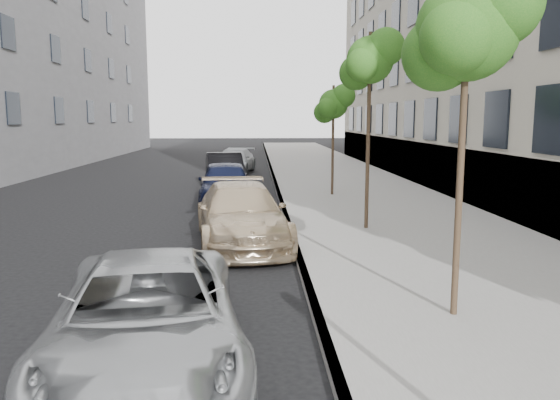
{
  "coord_description": "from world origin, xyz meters",
  "views": [
    {
      "loc": [
        0.26,
        -6.18,
        3.03
      ],
      "look_at": [
        0.72,
        4.01,
        1.5
      ],
      "focal_mm": 35.0,
      "sensor_mm": 36.0,
      "label": 1
    }
  ],
  "objects": [
    {
      "name": "sedan_blue",
      "position": [
        -0.79,
        12.81,
        0.78
      ],
      "size": [
        2.15,
        4.7,
        1.56
      ],
      "primitive_type": "imported",
      "rotation": [
        0.0,
        0.0,
        0.07
      ],
      "color": "black",
      "rests_on": "ground"
    },
    {
      "name": "curb",
      "position": [
        1.18,
        24.0,
        0.07
      ],
      "size": [
        0.15,
        72.0,
        0.14
      ],
      "primitive_type": "cube",
      "color": "#9E9B93",
      "rests_on": "ground"
    },
    {
      "name": "tree_near",
      "position": [
        3.23,
        1.5,
        4.24
      ],
      "size": [
        1.75,
        1.55,
        4.97
      ],
      "color": "#38281C",
      "rests_on": "sidewalk"
    },
    {
      "name": "tree_far",
      "position": [
        3.23,
        14.5,
        3.56
      ],
      "size": [
        1.51,
        1.31,
        4.17
      ],
      "color": "#38281C",
      "rests_on": "sidewalk"
    },
    {
      "name": "suv",
      "position": [
        -0.1,
        6.86,
        0.73
      ],
      "size": [
        2.66,
        5.23,
        1.45
      ],
      "primitive_type": "imported",
      "rotation": [
        0.0,
        0.0,
        0.13
      ],
      "color": "#CEB693",
      "rests_on": "ground"
    },
    {
      "name": "sedan_black",
      "position": [
        -1.15,
        18.6,
        0.74
      ],
      "size": [
        2.14,
        4.67,
        1.48
      ],
      "primitive_type": "imported",
      "rotation": [
        0.0,
        0.0,
        0.13
      ],
      "color": "black",
      "rests_on": "ground"
    },
    {
      "name": "tree_mid",
      "position": [
        3.23,
        8.0,
        4.49
      ],
      "size": [
        1.59,
        1.39,
        5.15
      ],
      "color": "#38281C",
      "rests_on": "sidewalk"
    },
    {
      "name": "minivan",
      "position": [
        -1.06,
        0.13,
        0.67
      ],
      "size": [
        2.83,
        5.06,
        1.34
      ],
      "primitive_type": "imported",
      "rotation": [
        0.0,
        0.0,
        0.13
      ],
      "color": "#AAACAE",
      "rests_on": "ground"
    },
    {
      "name": "sedan_rear",
      "position": [
        -0.9,
        24.44,
        0.68
      ],
      "size": [
        2.55,
        4.92,
        1.36
      ],
      "primitive_type": "imported",
      "rotation": [
        0.0,
        0.0,
        -0.14
      ],
      "color": "#989CA0",
      "rests_on": "ground"
    },
    {
      "name": "sidewalk",
      "position": [
        4.3,
        24.0,
        0.07
      ],
      "size": [
        6.4,
        72.0,
        0.14
      ],
      "primitive_type": "cube",
      "color": "gray",
      "rests_on": "ground"
    },
    {
      "name": "ground",
      "position": [
        0.0,
        0.0,
        0.0
      ],
      "size": [
        160.0,
        160.0,
        0.0
      ],
      "primitive_type": "plane",
      "color": "black",
      "rests_on": "ground"
    }
  ]
}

